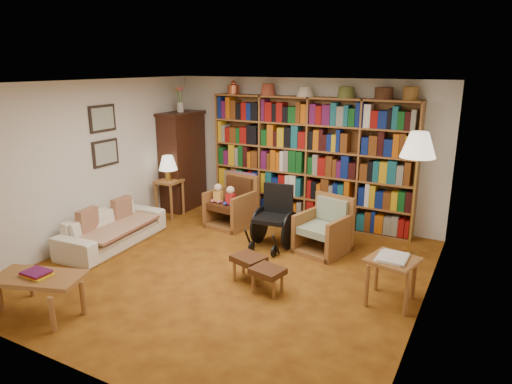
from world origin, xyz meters
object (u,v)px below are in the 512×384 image
Objects in this scene: side_table_papers at (392,266)px; footstool_a at (249,260)px; sofa at (113,229)px; side_table_lamp at (169,190)px; armchair_sage at (325,230)px; floor_lamp at (418,150)px; footstool_b at (268,273)px; coffee_table at (39,281)px; wheelchair at (274,219)px; armchair_leather at (234,204)px.

side_table_papers is 1.78m from footstool_a.
side_table_lamp reaches higher than sofa.
floor_lamp is at bearing 16.68° from armchair_sage.
coffee_table reaches higher than footstool_b.
side_table_papers reaches higher than sofa.
side_table_lamp is at bearing 170.74° from wheelchair.
sofa is at bearing -155.49° from armchair_sage.
armchair_leather is 2.55m from footstool_b.
armchair_leather is 1.20m from wheelchair.
side_table_papers is (1.23, -1.13, 0.15)m from armchair_sage.
side_table_lamp reaches higher than footstool_b.
footstool_b is (0.59, -1.39, -0.18)m from wheelchair.
floor_lamp reaches higher than side_table_lamp.
wheelchair reaches higher than side_table_papers.
floor_lamp is 3.86× the size of footstool_a.
sofa is at bearing 178.69° from footstool_a.
armchair_leather is 1.07× the size of armchair_sage.
wheelchair is at bearing 113.13° from footstool_b.
armchair_leather is at bearing 83.98° from coffee_table.
footstool_b is (0.37, -0.18, -0.01)m from footstool_a.
side_table_lamp is 2.36m from wheelchair.
footstool_a is (2.45, -0.06, 0.01)m from sofa.
coffee_table is at bearing -96.02° from armchair_leather.
side_table_lamp is at bearing 148.16° from footstool_a.
sofa is 2.51m from wheelchair.
sofa is 2.04m from coffee_table.
wheelchair reaches higher than footstool_b.
wheelchair reaches higher than coffee_table.
wheelchair reaches higher than sofa.
sofa is at bearing -152.70° from wheelchair.
side_table_papers is at bearing -25.01° from wheelchair.
armchair_sage reaches higher than footstool_a.
footstool_b is (2.82, -0.24, -0.00)m from sofa.
armchair_leather is 3.38m from side_table_papers.
side_table_papers is at bearing 18.59° from footstool_b.
armchair_sage is 3.90m from coffee_table.
floor_lamp reaches higher than footstool_b.
floor_lamp is at bearing 16.21° from wheelchair.
wheelchair is at bearing -163.79° from floor_lamp.
side_table_lamp is 1.28m from armchair_leather.
footstool_a is 0.44× the size of coffee_table.
side_table_lamp is 4.49m from side_table_papers.
sofa is at bearing -124.31° from armchair_leather.
armchair_sage is at bearing 137.50° from side_table_papers.
floor_lamp is at bearing 46.90° from coffee_table.
footstool_a is 1.09× the size of footstool_b.
wheelchair is at bearing 100.58° from footstool_a.
armchair_sage is at bearing -11.03° from armchair_leather.
sofa reaches higher than footstool_a.
wheelchair is (-0.74, -0.21, 0.12)m from armchair_sage.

